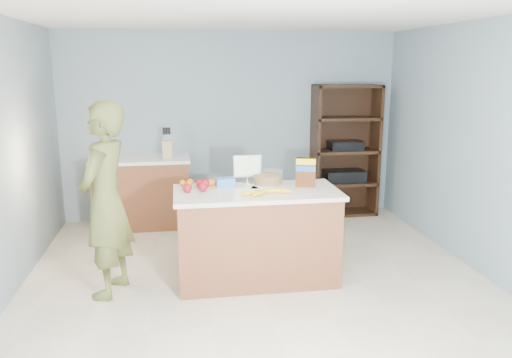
{
  "coord_description": "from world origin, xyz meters",
  "views": [
    {
      "loc": [
        -0.72,
        -4.21,
        2.06
      ],
      "look_at": [
        0.0,
        0.35,
        1.0
      ],
      "focal_mm": 35.0,
      "sensor_mm": 36.0,
      "label": 1
    }
  ],
  "objects": [
    {
      "name": "back_cabinet",
      "position": [
        -1.2,
        2.2,
        0.45
      ],
      "size": [
        1.24,
        0.62,
        0.9
      ],
      "color": "brown",
      "rests_on": "ground"
    },
    {
      "name": "apples",
      "position": [
        -0.54,
        0.4,
        0.94
      ],
      "size": [
        0.26,
        0.26,
        0.09
      ],
      "color": "maroon",
      "rests_on": "counter_peninsula"
    },
    {
      "name": "bananas",
      "position": [
        0.06,
        0.15,
        0.92
      ],
      "size": [
        0.5,
        0.22,
        0.05
      ],
      "color": "yellow",
      "rests_on": "counter_peninsula"
    },
    {
      "name": "floor",
      "position": [
        0.0,
        0.0,
        0.0
      ],
      "size": [
        4.5,
        5.0,
        0.02
      ],
      "primitive_type": "cube",
      "color": "beige",
      "rests_on": "ground"
    },
    {
      "name": "blue_carton",
      "position": [
        -0.28,
        0.52,
        0.94
      ],
      "size": [
        0.19,
        0.14,
        0.08
      ],
      "primitive_type": "cube",
      "rotation": [
        0.0,
        0.0,
        0.09
      ],
      "color": "blue",
      "rests_on": "counter_peninsula"
    },
    {
      "name": "counter_peninsula",
      "position": [
        0.0,
        0.3,
        0.42
      ],
      "size": [
        1.56,
        0.76,
        0.9
      ],
      "color": "brown",
      "rests_on": "ground"
    },
    {
      "name": "knife_block",
      "position": [
        -0.86,
        2.15,
        1.02
      ],
      "size": [
        0.12,
        0.1,
        0.31
      ],
      "color": "tan",
      "rests_on": "back_cabinet"
    },
    {
      "name": "tv",
      "position": [
        -0.04,
        0.63,
        1.06
      ],
      "size": [
        0.28,
        0.12,
        0.28
      ],
      "color": "silver",
      "rests_on": "counter_peninsula"
    },
    {
      "name": "oranges",
      "position": [
        -0.53,
        0.55,
        0.93
      ],
      "size": [
        0.36,
        0.18,
        0.06
      ],
      "color": "orange",
      "rests_on": "counter_peninsula"
    },
    {
      "name": "salad_bowl",
      "position": [
        0.15,
        0.56,
        0.96
      ],
      "size": [
        0.3,
        0.3,
        0.13
      ],
      "color": "#267219",
      "rests_on": "counter_peninsula"
    },
    {
      "name": "walls",
      "position": [
        0.0,
        0.0,
        1.65
      ],
      "size": [
        4.52,
        5.02,
        2.51
      ],
      "color": "gray",
      "rests_on": "ground"
    },
    {
      "name": "shelving_unit",
      "position": [
        1.55,
        2.35,
        0.86
      ],
      "size": [
        0.9,
        0.4,
        1.8
      ],
      "color": "black",
      "rests_on": "ground"
    },
    {
      "name": "cereal_box",
      "position": [
        0.49,
        0.37,
        1.06
      ],
      "size": [
        0.2,
        0.12,
        0.28
      ],
      "color": "#592B14",
      "rests_on": "counter_peninsula"
    },
    {
      "name": "person",
      "position": [
        -1.38,
        0.22,
        0.88
      ],
      "size": [
        0.6,
        0.74,
        1.76
      ],
      "primitive_type": "imported",
      "rotation": [
        0.0,
        0.0,
        -1.88
      ],
      "color": "brown",
      "rests_on": "ground"
    },
    {
      "name": "envelopes",
      "position": [
        -0.01,
        0.39,
        0.9
      ],
      "size": [
        0.4,
        0.17,
        0.0
      ],
      "color": "white",
      "rests_on": "counter_peninsula"
    }
  ]
}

